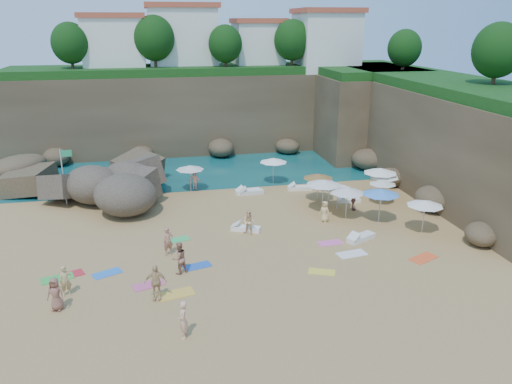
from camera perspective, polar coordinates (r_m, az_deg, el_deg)
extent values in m
plane|color=tan|center=(32.05, -2.42, -5.32)|extent=(120.00, 120.00, 0.00)
plane|color=#0C4751|center=(60.50, -7.13, 6.19)|extent=(120.00, 120.00, 0.00)
cube|color=brown|center=(55.04, -4.74, 9.26)|extent=(44.00, 8.00, 8.00)
cube|color=brown|center=(44.74, 20.55, 5.90)|extent=(8.00, 30.00, 8.00)
cube|color=brown|center=(54.22, 12.08, 8.76)|extent=(10.00, 12.00, 8.00)
cube|color=white|center=(55.03, -15.87, 15.71)|extent=(6.00, 5.00, 5.50)
cube|color=#B2472D|center=(54.98, -16.16, 18.82)|extent=(6.48, 5.40, 0.50)
cube|color=white|center=(56.02, -8.40, 16.75)|extent=(7.00, 6.00, 6.50)
cube|color=#B2472D|center=(56.02, -8.58, 20.33)|extent=(7.56, 6.48, 0.50)
cube|color=white|center=(56.16, 0.21, 16.18)|extent=(5.00, 5.00, 5.00)
cube|color=#B2472D|center=(56.10, 0.22, 18.99)|extent=(5.40, 5.40, 0.50)
cube|color=white|center=(56.10, 7.97, 16.52)|extent=(6.00, 6.00, 6.00)
cube|color=#B2472D|center=(56.08, 8.13, 19.84)|extent=(6.48, 6.48, 0.50)
sphere|color=#11380F|center=(53.42, -20.47, 15.67)|extent=(3.60, 3.60, 3.60)
sphere|color=#11380F|center=(52.90, -11.58, 16.85)|extent=(4.05, 4.05, 4.05)
sphere|color=#11380F|center=(52.48, -3.54, 16.55)|extent=(3.42, 3.42, 3.42)
sphere|color=#11380F|center=(53.93, 4.17, 16.94)|extent=(3.78, 3.78, 3.78)
sphere|color=#11380F|center=(50.77, 16.61, 15.49)|extent=(3.15, 3.15, 3.15)
sphere|color=#11380F|center=(41.13, 25.92, 14.37)|extent=(3.60, 3.60, 3.60)
cylinder|color=white|center=(61.21, -24.43, 7.67)|extent=(0.10, 0.10, 6.00)
cylinder|color=white|center=(60.90, -23.05, 7.80)|extent=(0.10, 0.10, 6.00)
cylinder|color=white|center=(60.63, -21.65, 7.93)|extent=(0.10, 0.10, 6.00)
cylinder|color=silver|center=(39.79, -21.16, 1.58)|extent=(0.09, 0.09, 4.34)
cube|color=#238D59|center=(39.26, -20.86, 4.15)|extent=(0.76, 0.11, 0.49)
cylinder|color=silver|center=(40.96, -7.51, 1.50)|extent=(0.06, 0.06, 2.03)
cone|color=silver|center=(40.68, -7.56, 2.80)|extent=(2.28, 2.28, 0.35)
cylinder|color=silver|center=(42.56, 1.99, 2.37)|extent=(0.06, 0.06, 2.10)
cone|color=white|center=(42.29, 2.00, 3.67)|extent=(2.35, 2.35, 0.36)
cylinder|color=silver|center=(37.15, 9.27, -0.60)|extent=(0.05, 0.05, 1.80)
cone|color=white|center=(36.88, 9.34, 0.65)|extent=(2.02, 2.02, 0.31)
cylinder|color=silver|center=(36.87, 8.26, -0.56)|extent=(0.06, 0.06, 1.97)
cone|color=white|center=(36.57, 8.33, 0.83)|extent=(2.22, 2.22, 0.34)
cylinder|color=silver|center=(40.00, 13.91, 0.88)|extent=(0.07, 0.07, 2.31)
cone|color=white|center=(39.69, 14.03, 2.39)|extent=(2.59, 2.59, 0.39)
cylinder|color=silver|center=(36.44, 7.65, -0.51)|extent=(0.07, 0.07, 2.28)
cone|color=silver|center=(36.09, 7.72, 1.11)|extent=(2.56, 2.56, 0.39)
cylinder|color=silver|center=(38.50, 7.06, 0.42)|extent=(0.06, 0.06, 2.07)
cone|color=red|center=(38.21, 7.12, 1.82)|extent=(2.33, 2.33, 0.35)
cylinder|color=silver|center=(39.87, 14.34, 0.55)|extent=(0.06, 0.06, 2.00)
cone|color=white|center=(39.59, 14.45, 1.86)|extent=(2.25, 2.25, 0.34)
cylinder|color=silver|center=(38.78, 14.18, -0.10)|extent=(0.05, 0.05, 1.80)
cone|color=silver|center=(38.52, 14.28, 1.10)|extent=(2.02, 2.02, 0.31)
cylinder|color=silver|center=(35.42, 10.29, -1.36)|extent=(0.06, 0.06, 2.13)
cone|color=silver|center=(35.08, 10.39, 0.20)|extent=(2.39, 2.39, 0.36)
cylinder|color=silver|center=(35.26, 13.96, -1.61)|extent=(0.07, 0.07, 2.25)
cone|color=#4285E2|center=(34.91, 14.10, 0.04)|extent=(2.53, 2.53, 0.38)
cylinder|color=silver|center=(34.34, 18.59, -2.76)|extent=(0.06, 0.06, 2.09)
cone|color=white|center=(34.01, 18.77, -1.21)|extent=(2.34, 2.34, 0.36)
cube|color=silver|center=(40.08, -0.54, -0.02)|extent=(2.00, 0.75, 0.31)
cube|color=white|center=(40.27, -0.91, 0.08)|extent=(2.09, 0.90, 0.32)
cube|color=white|center=(41.25, 5.04, 0.46)|extent=(2.05, 0.88, 0.31)
cube|color=white|center=(33.13, -1.16, -4.20)|extent=(2.01, 1.39, 0.30)
cube|color=white|center=(38.97, 10.59, -0.94)|extent=(1.78, 0.78, 0.27)
cube|color=silver|center=(32.43, 11.91, -5.13)|extent=(2.13, 1.51, 0.32)
cube|color=blue|center=(28.98, -16.64, -8.89)|extent=(1.75, 1.37, 0.03)
cube|color=#CD4F7C|center=(27.26, -12.20, -10.35)|extent=(1.82, 1.29, 0.03)
cube|color=green|center=(29.32, -21.77, -9.16)|extent=(1.84, 1.28, 0.03)
cube|color=gold|center=(26.18, -9.11, -11.44)|extent=(1.97, 1.28, 0.03)
cube|color=red|center=(29.44, -20.69, -8.90)|extent=(1.84, 1.39, 0.03)
cube|color=#2252B5|center=(28.76, -6.74, -8.40)|extent=(1.73, 1.17, 0.03)
cube|color=pink|center=(31.73, 8.50, -5.76)|extent=(1.60, 0.91, 0.03)
cube|color=#F95527|center=(31.04, 18.59, -7.18)|extent=(1.98, 1.54, 0.03)
cube|color=#34B95E|center=(32.20, -9.00, -5.41)|extent=(1.70, 1.14, 0.03)
cube|color=yellow|center=(28.19, 7.52, -9.03)|extent=(1.64, 1.24, 0.03)
cube|color=white|center=(30.50, 10.90, -6.96)|extent=(1.88, 1.13, 0.03)
imported|color=tan|center=(27.15, -20.94, -9.47)|extent=(0.66, 0.51, 1.62)
imported|color=#A66B53|center=(27.76, -8.78, -7.47)|extent=(1.11, 1.04, 1.83)
imported|color=#E59582|center=(41.29, -7.00, 1.45)|extent=(1.21, 0.87, 1.73)
imported|color=#95584A|center=(37.12, 11.09, -0.90)|extent=(0.77, 1.00, 1.59)
imported|color=#E3BD77|center=(34.73, 7.84, -2.21)|extent=(0.77, 0.81, 1.49)
imported|color=tan|center=(38.71, -14.34, -0.30)|extent=(1.54, 0.98, 1.61)
imported|color=#F2B08A|center=(22.54, -8.33, -14.25)|extent=(0.44, 0.66, 1.77)
imported|color=tan|center=(25.82, -11.30, -11.51)|extent=(1.23, 1.94, 0.45)
imported|color=brown|center=(26.31, -21.77, -11.99)|extent=(1.24, 1.82, 0.44)
imported|color=#AD6E56|center=(30.26, -9.94, -6.73)|extent=(1.11, 1.78, 0.40)
imported|color=#F1BF89|center=(32.51, -0.80, -4.36)|extent=(1.54, 1.77, 0.61)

